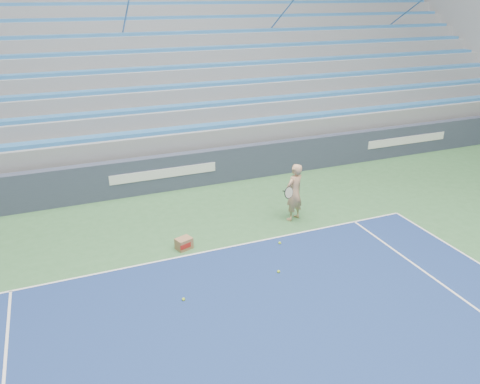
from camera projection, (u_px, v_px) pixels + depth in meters
name	position (u px, v px, depth m)	size (l,w,h in m)	color
sponsor_barrier	(163.00, 173.00, 14.02)	(30.00, 0.32, 1.10)	#343C50
bleachers	(125.00, 81.00, 18.18)	(31.00, 9.15, 7.30)	gray
tennis_player	(294.00, 192.00, 12.10)	(0.94, 0.90, 1.55)	tan
ball_box	(184.00, 243.00, 10.94)	(0.43, 0.38, 0.27)	#916946
tennis_ball_0	(184.00, 250.00, 10.86)	(0.07, 0.07, 0.07)	#AEE02D
tennis_ball_1	(279.00, 272.00, 10.02)	(0.07, 0.07, 0.07)	#AEE02D
tennis_ball_2	(280.00, 243.00, 11.17)	(0.07, 0.07, 0.07)	#AEE02D
tennis_ball_3	(184.00, 299.00, 9.11)	(0.07, 0.07, 0.07)	#AEE02D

